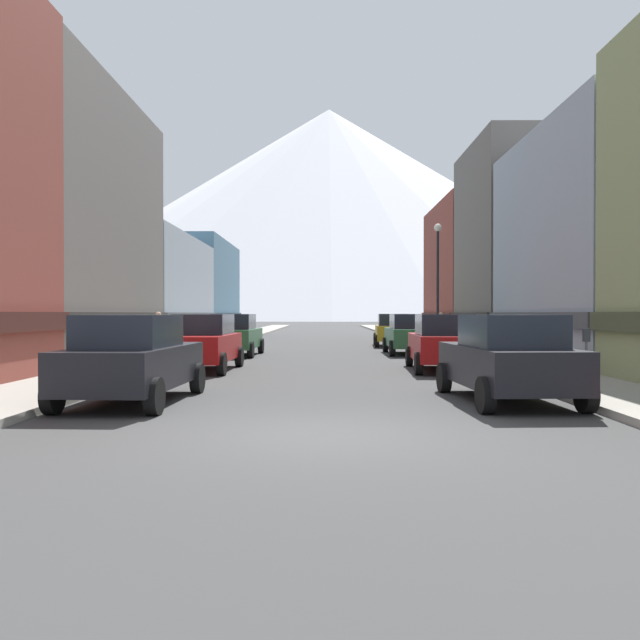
% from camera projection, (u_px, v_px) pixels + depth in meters
% --- Properties ---
extents(ground_plane, '(400.00, 400.00, 0.00)m').
position_uv_depth(ground_plane, '(320.00, 434.00, 9.99)').
color(ground_plane, '#3A3A3A').
extents(sidewalk_left, '(2.50, 100.00, 0.15)m').
position_uv_depth(sidewalk_left, '(232.00, 339.00, 45.03)').
color(sidewalk_left, gray).
rests_on(sidewalk_left, ground).
extents(sidewalk_right, '(2.50, 100.00, 0.15)m').
position_uv_depth(sidewalk_right, '(417.00, 339.00, 44.93)').
color(sidewalk_right, gray).
rests_on(sidewalk_right, ground).
extents(storefront_left_1, '(6.89, 11.87, 10.21)m').
position_uv_depth(storefront_left_1, '(39.00, 231.00, 25.26)').
color(storefront_left_1, '#66605B').
rests_on(storefront_left_1, ground).
extents(storefront_left_2, '(6.39, 13.91, 6.21)m').
position_uv_depth(storefront_left_2, '(141.00, 293.00, 38.31)').
color(storefront_left_2, '#99A5B2').
rests_on(storefront_left_2, ground).
extents(storefront_left_3, '(9.63, 13.51, 7.40)m').
position_uv_depth(storefront_left_3, '(169.00, 291.00, 52.09)').
color(storefront_left_3, slate).
rests_on(storefront_left_3, ground).
extents(storefront_right_1, '(6.93, 11.04, 8.41)m').
position_uv_depth(storefront_right_1, '(624.00, 251.00, 23.91)').
color(storefront_right_1, '#99A5B2').
rests_on(storefront_right_1, ground).
extents(storefront_right_2, '(9.82, 8.68, 10.45)m').
position_uv_depth(storefront_right_2, '(563.00, 250.00, 34.14)').
color(storefront_right_2, '#66605B').
rests_on(storefront_right_2, ground).
extents(storefront_right_3, '(9.69, 11.59, 9.10)m').
position_uv_depth(storefront_right_3, '(507.00, 275.00, 44.53)').
color(storefront_right_3, brown).
rests_on(storefront_right_3, ground).
extents(car_left_0, '(2.22, 4.47, 1.78)m').
position_uv_depth(car_left_0, '(133.00, 359.00, 13.42)').
color(car_left_0, black).
rests_on(car_left_0, ground).
extents(car_left_1, '(2.16, 4.45, 1.78)m').
position_uv_depth(car_left_1, '(203.00, 342.00, 21.03)').
color(car_left_1, '#9E1111').
rests_on(car_left_1, ground).
extents(car_left_2, '(2.17, 4.45, 1.78)m').
position_uv_depth(car_left_2, '(234.00, 335.00, 28.44)').
color(car_left_2, '#265933').
rests_on(car_left_2, ground).
extents(car_right_0, '(2.25, 4.48, 1.78)m').
position_uv_depth(car_right_0, '(508.00, 358.00, 13.58)').
color(car_right_0, black).
rests_on(car_right_0, ground).
extents(car_right_1, '(2.22, 4.47, 1.78)m').
position_uv_depth(car_right_1, '(443.00, 342.00, 21.00)').
color(car_right_1, '#9E1111').
rests_on(car_right_1, ground).
extents(car_right_2, '(2.07, 4.41, 1.78)m').
position_uv_depth(car_right_2, '(410.00, 334.00, 29.41)').
color(car_right_2, '#265933').
rests_on(car_right_2, ground).
extents(car_right_3, '(2.25, 4.48, 1.78)m').
position_uv_depth(car_right_3, '(393.00, 330.00, 36.63)').
color(car_right_3, '#B28419').
rests_on(car_right_3, ground).
extents(parking_meter_near, '(0.14, 0.10, 1.33)m').
position_uv_depth(parking_meter_near, '(586.00, 350.00, 14.46)').
color(parking_meter_near, '#595960').
rests_on(parking_meter_near, sidewalk_right).
extents(trash_bin_right, '(0.59, 0.59, 0.98)m').
position_uv_depth(trash_bin_right, '(553.00, 356.00, 18.31)').
color(trash_bin_right, '#4C5156').
rests_on(trash_bin_right, sidewalk_right).
extents(potted_plant_0, '(0.55, 0.55, 0.87)m').
position_uv_depth(potted_plant_0, '(489.00, 342.00, 28.10)').
color(potted_plant_0, brown).
rests_on(potted_plant_0, sidewalk_right).
extents(pedestrian_0, '(0.36, 0.36, 1.72)m').
position_uv_depth(pedestrian_0, '(158.00, 336.00, 25.23)').
color(pedestrian_0, maroon).
rests_on(pedestrian_0, sidewalk_left).
extents(pedestrian_1, '(0.36, 0.36, 1.73)m').
position_uv_depth(pedestrian_1, '(441.00, 329.00, 35.58)').
color(pedestrian_1, navy).
rests_on(pedestrian_1, sidewalk_right).
extents(streetlamp_right, '(0.36, 0.36, 5.86)m').
position_uv_depth(streetlamp_right, '(438.00, 267.00, 31.23)').
color(streetlamp_right, black).
rests_on(streetlamp_right, sidewalk_right).
extents(mountain_backdrop, '(255.74, 255.74, 84.15)m').
position_uv_depth(mountain_backdrop, '(329.00, 214.00, 269.53)').
color(mountain_backdrop, silver).
rests_on(mountain_backdrop, ground).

